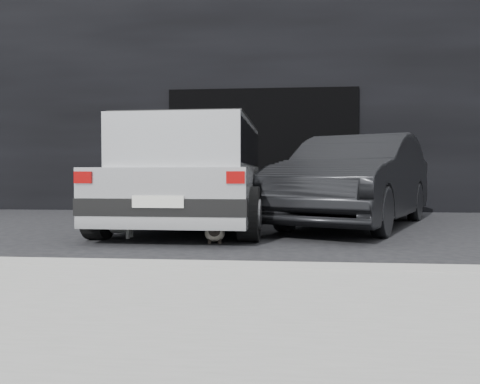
# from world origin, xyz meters

# --- Properties ---
(ground) EXTENTS (80.00, 80.00, 0.00)m
(ground) POSITION_xyz_m (0.00, 0.00, 0.00)
(ground) COLOR black
(ground) RESTS_ON ground
(building_facade) EXTENTS (34.00, 4.00, 5.00)m
(building_facade) POSITION_xyz_m (1.00, 6.00, 2.50)
(building_facade) COLOR black
(building_facade) RESTS_ON ground
(garage_opening) EXTENTS (4.00, 0.10, 2.60)m
(garage_opening) POSITION_xyz_m (1.00, 3.99, 1.30)
(garage_opening) COLOR black
(garage_opening) RESTS_ON ground
(curb) EXTENTS (18.00, 0.25, 0.12)m
(curb) POSITION_xyz_m (1.00, -2.60, 0.06)
(curb) COLOR gray
(curb) RESTS_ON ground
(sidewalk) EXTENTS (18.00, 2.20, 0.11)m
(sidewalk) POSITION_xyz_m (1.00, -3.80, 0.06)
(sidewalk) COLOR gray
(sidewalk) RESTS_ON ground
(silver_hatchback) EXTENTS (2.13, 4.19, 1.53)m
(silver_hatchback) POSITION_xyz_m (0.18, 0.78, 0.84)
(silver_hatchback) COLOR silver
(silver_hatchback) RESTS_ON ground
(second_car) EXTENTS (3.04, 4.43, 1.38)m
(second_car) POSITION_xyz_m (2.54, 1.22, 0.69)
(second_car) COLOR black
(second_car) RESTS_ON ground
(cat_siamese) EXTENTS (0.28, 0.69, 0.24)m
(cat_siamese) POSITION_xyz_m (0.67, -0.72, 0.11)
(cat_siamese) COLOR beige
(cat_siamese) RESTS_ON ground
(cat_white) EXTENTS (0.87, 0.31, 0.40)m
(cat_white) POSITION_xyz_m (-0.56, -0.43, 0.20)
(cat_white) COLOR silver
(cat_white) RESTS_ON ground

